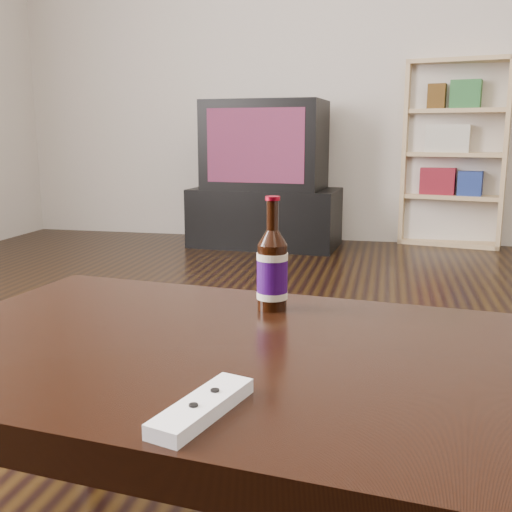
% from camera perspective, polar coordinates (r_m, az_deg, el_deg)
% --- Properties ---
extents(floor, '(5.00, 6.00, 0.01)m').
position_cam_1_polar(floor, '(1.31, 7.33, -21.97)').
color(floor, black).
rests_on(floor, ground).
extents(wall_back, '(5.00, 0.02, 2.70)m').
position_cam_1_polar(wall_back, '(4.15, 11.89, 20.08)').
color(wall_back, beige).
rests_on(wall_back, ground).
extents(tv_stand, '(0.96, 0.53, 0.37)m').
position_cam_1_polar(tv_stand, '(3.88, 0.88, 3.70)').
color(tv_stand, black).
rests_on(tv_stand, floor).
extents(tv, '(0.77, 0.51, 0.55)m').
position_cam_1_polar(tv, '(3.85, 0.89, 10.53)').
color(tv, black).
rests_on(tv, tv_stand).
extents(bookshelf, '(0.68, 0.42, 1.18)m').
position_cam_1_polar(bookshelf, '(4.16, 18.40, 9.53)').
color(bookshelf, tan).
rests_on(bookshelf, floor).
extents(coffee_table, '(1.14, 0.75, 0.40)m').
position_cam_1_polar(coffee_table, '(0.92, -0.27, -11.89)').
color(coffee_table, black).
rests_on(coffee_table, floor).
extents(beer_bottle, '(0.06, 0.06, 0.21)m').
position_cam_1_polar(beer_bottle, '(1.08, 1.56, -1.36)').
color(beer_bottle, black).
rests_on(beer_bottle, coffee_table).
extents(remote, '(0.09, 0.17, 0.02)m').
position_cam_1_polar(remote, '(0.70, -5.12, -14.14)').
color(remote, white).
rests_on(remote, coffee_table).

